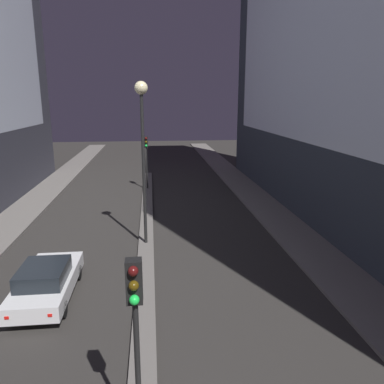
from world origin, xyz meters
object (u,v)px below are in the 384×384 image
(traffic_light_near, at_px, (135,314))
(traffic_light_mid, at_px, (146,150))
(car_left_lane, at_px, (46,281))
(street_lamp, at_px, (142,125))

(traffic_light_near, height_order, traffic_light_mid, same)
(traffic_light_near, height_order, car_left_lane, traffic_light_near)
(street_lamp, distance_m, car_left_lane, 8.36)
(traffic_light_near, distance_m, traffic_light_mid, 24.25)
(car_left_lane, bearing_deg, street_lamp, 54.11)
(traffic_light_mid, height_order, street_lamp, street_lamp)
(traffic_light_mid, xyz_separation_m, car_left_lane, (-3.69, -17.45, -2.59))
(traffic_light_near, bearing_deg, traffic_light_mid, 90.00)
(traffic_light_near, xyz_separation_m, traffic_light_mid, (0.00, 24.25, 0.00))
(traffic_light_mid, relative_size, car_left_lane, 0.94)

